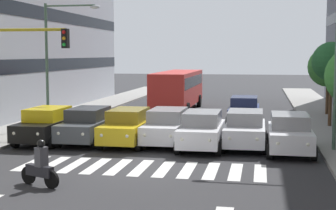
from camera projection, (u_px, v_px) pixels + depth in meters
ground_plane at (141, 168)px, 19.29m from camera, size 180.00×180.00×0.00m
crosswalk_markings at (141, 168)px, 19.29m from camera, size 9.45×2.80×0.01m
car_0 at (290, 133)px, 22.09m from camera, size 2.02×4.44×1.72m
car_1 at (245, 129)px, 23.31m from camera, size 2.02×4.44×1.72m
car_2 at (202, 130)px, 23.06m from camera, size 2.02×4.44×1.72m
car_3 at (167, 127)px, 24.11m from camera, size 2.02×4.44×1.72m
car_4 at (128, 127)px, 24.10m from camera, size 2.02×4.44×1.72m
car_5 at (87, 125)px, 24.63m from camera, size 2.02×4.44×1.72m
car_6 at (47, 125)px, 24.68m from camera, size 2.02×4.44×1.72m
car_row2_0 at (244, 110)px, 31.08m from camera, size 2.02×4.44×1.72m
bus_behind_traffic at (178, 87)px, 38.58m from camera, size 2.78×10.50×3.00m
motorcycle_with_rider at (40, 167)px, 16.52m from camera, size 1.60×0.76×1.57m
traffic_light_gantry at (7, 71)px, 20.27m from camera, size 3.77×0.36×5.50m
street_lamp_left at (324, 40)px, 21.81m from camera, size 3.37×0.28×7.87m
street_lamp_right at (56, 51)px, 28.71m from camera, size 3.30×0.28×7.06m
street_tree_2 at (332, 62)px, 29.15m from camera, size 2.27×2.27×4.91m
street_tree_3 at (328, 67)px, 34.97m from camera, size 2.78×2.78×4.70m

